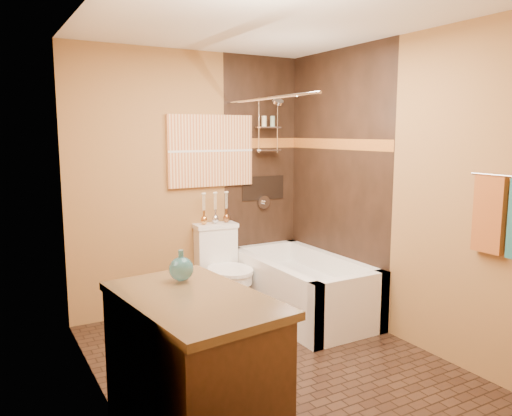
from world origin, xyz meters
TOP-DOWN VIEW (x-y plane):
  - floor at (0.00, 0.00)m, footprint 3.00×3.00m
  - wall_left at (-1.20, 0.00)m, footprint 0.02×3.00m
  - wall_right at (1.20, 0.00)m, footprint 0.02×3.00m
  - wall_back at (0.00, 1.50)m, footprint 2.40×0.02m
  - wall_front at (0.00, -1.50)m, footprint 2.40×0.02m
  - ceiling at (0.00, 0.00)m, footprint 3.00×3.00m
  - alcove_tile_back at (0.78, 1.49)m, footprint 0.85×0.01m
  - alcove_tile_right at (1.19, 0.75)m, footprint 0.01×1.50m
  - mosaic_band_back at (0.78, 1.48)m, footprint 0.85×0.01m
  - mosaic_band_right at (1.18, 0.75)m, footprint 0.01×1.50m
  - alcove_niche at (0.80, 1.48)m, footprint 0.50×0.01m
  - shower_fixtures at (0.80, 1.38)m, footprint 0.24×0.33m
  - curtain_rod at (0.40, 0.75)m, footprint 0.03×1.55m
  - towel_bar at (1.15, -1.05)m, footprint 0.02×0.55m
  - towel_rust at (1.16, -0.92)m, footprint 0.05×0.22m
  - sunset_painting at (0.20, 1.48)m, footprint 0.90×0.04m
  - vanity_mirror at (-1.19, -0.74)m, footprint 0.01×1.00m
  - bathtub at (0.80, 0.75)m, footprint 0.80×1.50m
  - toilet at (0.20, 1.20)m, footprint 0.44×0.64m
  - vanity at (-0.92, -0.74)m, footprint 0.74×1.09m
  - teal_bottle at (-0.87, -0.47)m, footprint 0.14×0.14m
  - bud_vases at (0.20, 1.39)m, footprint 0.31×0.07m

SIDE VIEW (x-z plane):
  - floor at x=0.00m, z-range 0.00..0.00m
  - bathtub at x=0.80m, z-range -0.05..0.50m
  - toilet at x=0.20m, z-range 0.00..0.84m
  - vanity at x=-0.92m, z-range 0.00..0.91m
  - teal_bottle at x=-0.87m, z-range 0.88..1.10m
  - bud_vases at x=0.20m, z-range 0.85..1.16m
  - alcove_niche at x=0.80m, z-range 1.02..1.27m
  - towel_rust at x=1.16m, z-range 0.92..1.44m
  - wall_left at x=-1.20m, z-range 0.00..2.50m
  - wall_right at x=1.20m, z-range 0.00..2.50m
  - wall_back at x=0.00m, z-range 0.00..2.50m
  - wall_front at x=0.00m, z-range 0.00..2.50m
  - alcove_tile_back at x=0.78m, z-range 0.00..2.50m
  - alcove_tile_right at x=1.19m, z-range 0.00..2.50m
  - towel_bar at x=1.15m, z-range 1.44..1.46m
  - vanity_mirror at x=-1.19m, z-range 1.05..1.95m
  - sunset_painting at x=0.20m, z-range 1.20..1.90m
  - mosaic_band_back at x=0.78m, z-range 1.57..1.67m
  - mosaic_band_right at x=1.18m, z-range 1.57..1.67m
  - shower_fixtures at x=0.80m, z-range 1.08..2.25m
  - curtain_rod at x=0.40m, z-range 2.01..2.03m
  - ceiling at x=0.00m, z-range 2.50..2.50m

